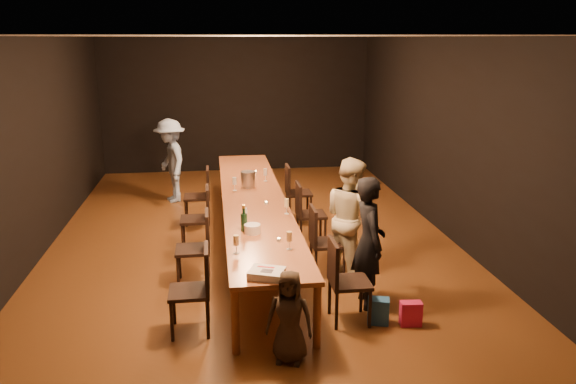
{
  "coord_description": "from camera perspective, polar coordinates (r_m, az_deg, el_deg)",
  "views": [
    {
      "loc": [
        -0.55,
        -7.79,
        2.99
      ],
      "look_at": [
        0.41,
        -0.67,
        1.0
      ],
      "focal_mm": 35.0,
      "sensor_mm": 36.0,
      "label": 1
    }
  ],
  "objects": [
    {
      "name": "wineglass_3",
      "position": [
        7.33,
        -0.13,
        -1.46
      ],
      "size": [
        0.06,
        0.06,
        0.21
      ],
      "primitive_type": null,
      "color": "beige",
      "rests_on": "table"
    },
    {
      "name": "man_blue",
      "position": [
        10.63,
        -11.82,
        3.13
      ],
      "size": [
        0.86,
        1.13,
        1.55
      ],
      "primitive_type": "imported",
      "rotation": [
        0.0,
        0.0,
        -1.26
      ],
      "color": "#809BC5",
      "rests_on": "ground"
    },
    {
      "name": "wineglass_4",
      "position": [
        8.48,
        -5.45,
        0.82
      ],
      "size": [
        0.06,
        0.06,
        0.21
      ],
      "primitive_type": null,
      "color": "silver",
      "rests_on": "table"
    },
    {
      "name": "gift_bag_red",
      "position": [
        6.27,
        12.36,
        -11.98
      ],
      "size": [
        0.24,
        0.14,
        0.27
      ],
      "primitive_type": "cube",
      "rotation": [
        0.0,
        0.0,
        -0.09
      ],
      "color": "#D51F55",
      "rests_on": "ground"
    },
    {
      "name": "chair_left_3",
      "position": [
        9.35,
        -9.25,
        -0.4
      ],
      "size": [
        0.42,
        0.42,
        0.93
      ],
      "primitive_type": null,
      "rotation": [
        0.0,
        0.0,
        1.57
      ],
      "color": "black",
      "rests_on": "ground"
    },
    {
      "name": "chair_left_0",
      "position": [
        5.96,
        -10.0,
        -9.82
      ],
      "size": [
        0.42,
        0.42,
        0.93
      ],
      "primitive_type": null,
      "rotation": [
        0.0,
        0.0,
        1.57
      ],
      "color": "black",
      "rests_on": "ground"
    },
    {
      "name": "room_shell",
      "position": [
        7.87,
        -3.68,
        8.78
      ],
      "size": [
        6.04,
        10.04,
        3.02
      ],
      "color": "black",
      "rests_on": "ground"
    },
    {
      "name": "child",
      "position": [
        5.39,
        0.14,
        -12.56
      ],
      "size": [
        0.51,
        0.41,
        0.91
      ],
      "primitive_type": "imported",
      "rotation": [
        0.0,
        0.0,
        -0.31
      ],
      "color": "#392C20",
      "rests_on": "ground"
    },
    {
      "name": "chair_right_1",
      "position": [
        7.2,
        4.03,
        -5.09
      ],
      "size": [
        0.42,
        0.42,
        0.93
      ],
      "primitive_type": null,
      "rotation": [
        0.0,
        0.0,
        -1.57
      ],
      "color": "black",
      "rests_on": "ground"
    },
    {
      "name": "chair_left_1",
      "position": [
        7.07,
        -9.67,
        -5.68
      ],
      "size": [
        0.42,
        0.42,
        0.93
      ],
      "primitive_type": null,
      "rotation": [
        0.0,
        0.0,
        1.57
      ],
      "color": "black",
      "rests_on": "ground"
    },
    {
      "name": "wineglass_0",
      "position": [
        6.03,
        -5.28,
        -5.33
      ],
      "size": [
        0.06,
        0.06,
        0.21
      ],
      "primitive_type": null,
      "color": "beige",
      "rests_on": "table"
    },
    {
      "name": "plate_stack",
      "position": [
        6.64,
        -3.64,
        -3.75
      ],
      "size": [
        0.2,
        0.2,
        0.11
      ],
      "primitive_type": "cylinder",
      "rotation": [
        0.0,
        0.0,
        0.01
      ],
      "color": "white",
      "rests_on": "table"
    },
    {
      "name": "gift_bag_blue",
      "position": [
        6.25,
        9.15,
        -11.85
      ],
      "size": [
        0.26,
        0.21,
        0.28
      ],
      "primitive_type": "cube",
      "rotation": [
        0.0,
        0.0,
        -0.28
      ],
      "color": "#235798",
      "rests_on": "ground"
    },
    {
      "name": "tealight_near",
      "position": [
        6.4,
        -0.94,
        -4.86
      ],
      "size": [
        0.05,
        0.05,
        0.03
      ],
      "primitive_type": "cylinder",
      "color": "#B2B7B2",
      "rests_on": "table"
    },
    {
      "name": "ice_bucket",
      "position": [
        8.67,
        -4.07,
        1.3
      ],
      "size": [
        0.23,
        0.23,
        0.25
      ],
      "primitive_type": "cylinder",
      "rotation": [
        0.0,
        0.0,
        0.03
      ],
      "color": "#ADADB2",
      "rests_on": "table"
    },
    {
      "name": "ground",
      "position": [
        8.36,
        -3.44,
        -5.49
      ],
      "size": [
        10.0,
        10.0,
        0.0
      ],
      "primitive_type": "plane",
      "color": "#4F2A13",
      "rests_on": "ground"
    },
    {
      "name": "champagne_bottle",
      "position": [
        6.69,
        -4.5,
        -2.65
      ],
      "size": [
        0.08,
        0.08,
        0.32
      ],
      "primitive_type": null,
      "rotation": [
        0.0,
        0.0,
        0.08
      ],
      "color": "black",
      "rests_on": "table"
    },
    {
      "name": "woman_birthday",
      "position": [
        6.4,
        8.23,
        -5.06
      ],
      "size": [
        0.37,
        0.56,
        1.52
      ],
      "primitive_type": "imported",
      "rotation": [
        0.0,
        0.0,
        1.59
      ],
      "color": "black",
      "rests_on": "ground"
    },
    {
      "name": "chair_right_0",
      "position": [
        6.12,
        6.32,
        -8.99
      ],
      "size": [
        0.42,
        0.42,
        0.93
      ],
      "primitive_type": null,
      "rotation": [
        0.0,
        0.0,
        -1.57
      ],
      "color": "black",
      "rests_on": "ground"
    },
    {
      "name": "tealight_mid",
      "position": [
        7.79,
        -2.23,
        -1.12
      ],
      "size": [
        0.05,
        0.05,
        0.03
      ],
      "primitive_type": "cylinder",
      "color": "#B2B7B2",
      "rests_on": "table"
    },
    {
      "name": "table",
      "position": [
        8.14,
        -3.52,
        -0.87
      ],
      "size": [
        0.9,
        6.0,
        0.75
      ],
      "color": "brown",
      "rests_on": "ground"
    },
    {
      "name": "tealight_far",
      "position": [
        9.59,
        -3.31,
        2.04
      ],
      "size": [
        0.05,
        0.05,
        0.03
      ],
      "primitive_type": "cylinder",
      "color": "#B2B7B2",
      "rests_on": "table"
    },
    {
      "name": "woman_tan",
      "position": [
        7.19,
        6.37,
        -2.56
      ],
      "size": [
        0.83,
        0.92,
        1.55
      ],
      "primitive_type": "imported",
      "rotation": [
        0.0,
        0.0,
        1.96
      ],
      "color": "beige",
      "rests_on": "ground"
    },
    {
      "name": "wineglass_1",
      "position": [
        6.12,
        0.13,
        -4.96
      ],
      "size": [
        0.06,
        0.06,
        0.21
      ],
      "primitive_type": null,
      "color": "beige",
      "rests_on": "table"
    },
    {
      "name": "chair_right_3",
      "position": [
        9.45,
        1.11,
        -0.03
      ],
      "size": [
        0.42,
        0.42,
        0.93
      ],
      "primitive_type": null,
      "rotation": [
        0.0,
        0.0,
        -1.57
      ],
      "color": "black",
      "rests_on": "ground"
    },
    {
      "name": "chair_right_2",
      "position": [
        8.31,
        2.37,
        -2.22
      ],
      "size": [
        0.42,
        0.42,
        0.93
      ],
      "primitive_type": null,
      "rotation": [
        0.0,
        0.0,
        -1.57
      ],
      "color": "black",
      "rests_on": "ground"
    },
    {
      "name": "wineglass_2",
      "position": [
        6.96,
        -4.4,
        -2.45
      ],
      "size": [
        0.06,
        0.06,
        0.21
      ],
      "primitive_type": null,
      "color": "silver",
      "rests_on": "table"
    },
    {
      "name": "chair_left_2",
      "position": [
        8.2,
        -9.43,
        -2.67
      ],
      "size": [
        0.42,
        0.42,
        0.93
      ],
      "primitive_type": null,
      "rotation": [
        0.0,
        0.0,
        1.57
      ],
      "color": "black",
      "rests_on": "ground"
    },
    {
      "name": "birthday_cake",
      "position": [
        5.47,
        -2.17,
        -8.26
      ],
      "size": [
        0.4,
        0.36,
        0.08
      ],
      "rotation": [
        0.0,
        0.0,
        -0.37
      ],
      "color": "white",
      "rests_on": "table"
    },
    {
      "name": "wineglass_5",
      "position": [
        9.01,
        -2.31,
        1.75
      ],
      "size": [
        0.06,
        0.06,
        0.21
      ],
      "primitive_type": null,
      "color": "silver",
      "rests_on": "table"
    }
  ]
}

